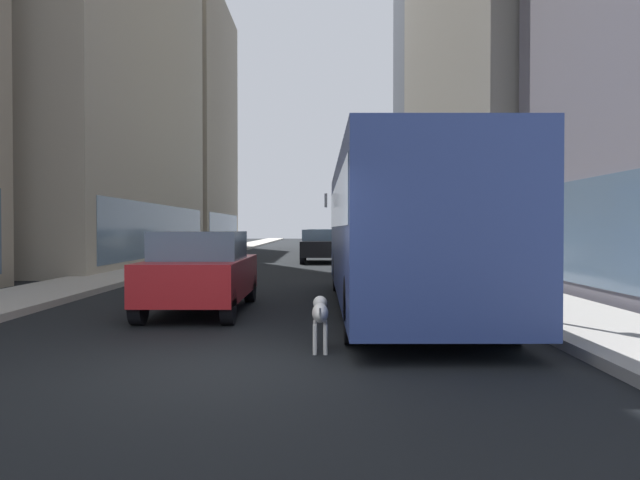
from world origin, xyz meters
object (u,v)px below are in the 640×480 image
Objects in this scene: car_grey_wagon at (323,239)px; dalmatian_dog at (322,313)px; car_silver_sedan at (364,251)px; car_red_coupe at (204,271)px; transit_bus at (399,224)px; car_black_suv at (323,246)px; traffic_light_near at (546,183)px; car_white_van at (323,241)px; pedestrian_with_handbag at (523,259)px.

car_grey_wagon is 43.91m from dalmatian_dog.
car_silver_sedan is 0.93× the size of car_red_coupe.
dalmatian_dog is at bearing -109.25° from transit_bus.
car_red_coupe is 4.59m from dalmatian_dog.
car_black_suv is at bearing 103.34° from car_silver_sedan.
car_red_coupe is at bearing -97.46° from car_black_suv.
traffic_light_near is at bearing 26.74° from dalmatian_dog.
car_red_coupe is 1.24× the size of traffic_light_near.
transit_bus is at bearing 70.75° from dalmatian_dog.
car_white_van is 1.17× the size of traffic_light_near.
car_black_suv is (-1.60, 17.58, -0.95)m from transit_bus.
car_white_van is at bearing 90.00° from car_black_suv.
car_grey_wagon is at bearing 95.03° from traffic_light_near.
transit_bus is 29.87m from car_white_van.
car_silver_sedan is (0.00, 10.83, -0.96)m from transit_bus.
car_silver_sedan is at bearing 90.00° from transit_bus.
transit_bus is 3.39× the size of traffic_light_near.
car_black_suv is at bearing 89.94° from dalmatian_dog.
car_white_van is at bearing -90.00° from car_grey_wagon.
traffic_light_near is at bearing -18.47° from car_red_coupe.
dalmatian_dog is at bearing -153.26° from traffic_light_near.
dalmatian_dog is at bearing -90.04° from car_white_van.
traffic_light_near is at bearing -84.97° from car_grey_wagon.
pedestrian_with_handbag is (2.70, -10.58, 0.19)m from car_silver_sedan.
traffic_light_near reaches higher than car_silver_sedan.
dalmatian_dog is at bearing -95.99° from car_silver_sedan.
car_black_suv is 22.23m from dalmatian_dog.
pedestrian_with_handbag is 3.40m from traffic_light_near.
car_grey_wagon is at bearing 86.57° from car_red_coupe.
traffic_light_near reaches higher than car_white_van.
car_silver_sedan is 6.93m from car_black_suv.
car_grey_wagon is at bearing 93.22° from car_silver_sedan.
pedestrian_with_handbag is at bearing -81.72° from car_white_van.
car_grey_wagon is at bearing 90.00° from car_black_suv.
pedestrian_with_handbag is at bearing 5.35° from transit_bus.
transit_bus is 2.93× the size of car_silver_sedan.
car_white_van is (-1.60, 29.81, -0.96)m from transit_bus.
car_white_van is at bearing 96.48° from traffic_light_near.
pedestrian_with_handbag reaches higher than car_grey_wagon.
dalmatian_dog is at bearing -58.75° from car_red_coupe.
transit_bus is 10.87m from car_silver_sedan.
traffic_light_near is (3.72, 1.88, 1.92)m from dalmatian_dog.
car_red_coupe is 4.39× the size of dalmatian_dog.
car_silver_sedan is at bearing 98.77° from traffic_light_near.
traffic_light_near is (3.70, -20.36, 1.61)m from car_black_suv.
car_grey_wagon is 2.66× the size of pedestrian_with_handbag.
dalmatian_dog is 0.57× the size of pedestrian_with_handbag.
pedestrian_with_handbag reaches higher than car_silver_sedan.
car_red_coupe reaches higher than dalmatian_dog.
traffic_light_near is (3.70, -32.58, 1.61)m from car_white_van.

